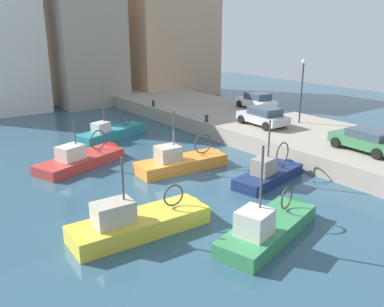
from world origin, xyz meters
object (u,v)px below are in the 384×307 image
at_px(fishing_boat_navy, 272,177).
at_px(parked_car_green, 366,140).
at_px(fishing_boat_yellow, 147,228).
at_px(parked_car_silver, 263,116).
at_px(quay_streetlamp, 302,81).
at_px(fishing_boat_orange, 186,166).
at_px(mooring_bollard_north, 153,103).
at_px(mooring_bollard_mid, 207,118).
at_px(fishing_boat_teal, 115,137).
at_px(parked_car_white, 256,101).
at_px(fishing_boat_green, 272,231).
at_px(fishing_boat_red, 86,162).

xyz_separation_m(fishing_boat_navy, parked_car_green, (5.69, -2.12, 1.76)).
height_order(fishing_boat_yellow, parked_car_silver, fishing_boat_yellow).
relative_size(fishing_boat_navy, parked_car_green, 1.42).
relative_size(parked_car_silver, quay_streetlamp, 0.86).
distance_m(parked_car_silver, quay_streetlamp, 4.03).
bearing_deg(parked_car_silver, parked_car_green, -89.16).
height_order(fishing_boat_orange, mooring_bollard_north, fishing_boat_orange).
bearing_deg(fishing_boat_yellow, mooring_bollard_mid, 42.17).
xyz_separation_m(fishing_boat_orange, mooring_bollard_north, (5.71, 13.16, 1.35)).
relative_size(fishing_boat_teal, mooring_bollard_north, 12.45).
height_order(fishing_boat_orange, parked_car_green, fishing_boat_orange).
bearing_deg(parked_car_white, fishing_boat_navy, -131.44).
xyz_separation_m(parked_car_silver, mooring_bollard_mid, (-2.69, 3.48, -0.44)).
xyz_separation_m(fishing_boat_yellow, parked_car_white, (18.66, 12.09, 1.82)).
height_order(fishing_boat_green, mooring_bollard_north, fishing_boat_green).
bearing_deg(fishing_boat_yellow, fishing_boat_red, 82.15).
height_order(fishing_boat_teal, fishing_boat_orange, fishing_boat_teal).
xyz_separation_m(fishing_boat_green, mooring_bollard_north, (7.65, 22.05, 1.34)).
height_order(fishing_boat_green, parked_car_white, fishing_boat_green).
bearing_deg(fishing_boat_green, parked_car_silver, 45.66).
relative_size(fishing_boat_teal, fishing_boat_green, 1.02).
bearing_deg(fishing_boat_navy, fishing_boat_yellow, -173.77).
relative_size(fishing_boat_red, fishing_boat_orange, 1.04).
bearing_deg(fishing_boat_orange, mooring_bollard_north, 66.55).
bearing_deg(mooring_bollard_north, fishing_boat_orange, -113.45).
bearing_deg(parked_car_green, parked_car_silver, 90.84).
relative_size(mooring_bollard_mid, mooring_bollard_north, 1.00).
xyz_separation_m(parked_car_white, parked_car_green, (-4.13, -13.24, -0.05)).
distance_m(fishing_boat_teal, mooring_bollard_north, 7.41).
xyz_separation_m(fishing_boat_yellow, fishing_boat_orange, (6.02, 5.46, 0.00)).
bearing_deg(fishing_boat_navy, parked_car_silver, 47.95).
height_order(fishing_boat_yellow, fishing_boat_red, fishing_boat_yellow).
bearing_deg(fishing_boat_navy, quay_streetlamp, 31.12).
bearing_deg(fishing_boat_red, parked_car_green, -40.13).
xyz_separation_m(fishing_boat_teal, mooring_bollard_north, (6.06, 4.03, 1.39)).
xyz_separation_m(fishing_boat_green, parked_car_silver, (10.33, 10.57, 1.79)).
distance_m(fishing_boat_red, parked_car_silver, 13.46).
relative_size(fishing_boat_yellow, parked_car_green, 1.63).
bearing_deg(quay_streetlamp, fishing_boat_orange, -176.69).
bearing_deg(parked_car_silver, fishing_boat_yellow, -153.63).
bearing_deg(mooring_bollard_north, parked_car_white, -43.29).
height_order(parked_car_green, mooring_bollard_mid, parked_car_green).
height_order(fishing_boat_teal, fishing_boat_green, fishing_boat_teal).
distance_m(parked_car_white, mooring_bollard_north, 9.54).
distance_m(parked_car_green, quay_streetlamp, 8.22).
relative_size(parked_car_silver, mooring_bollard_north, 7.54).
bearing_deg(mooring_bollard_north, parked_car_green, -81.92).
distance_m(parked_car_silver, mooring_bollard_mid, 4.42).
relative_size(fishing_boat_red, parked_car_white, 1.73).
height_order(fishing_boat_teal, parked_car_white, fishing_boat_teal).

